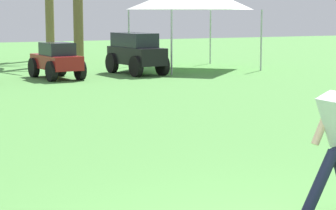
% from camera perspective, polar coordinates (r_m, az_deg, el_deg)
% --- Properties ---
extents(parked_car_slot_d, '(1.23, 2.26, 1.10)m').
position_cam_1_polar(parked_car_slot_d, '(20.25, -9.69, 3.88)').
color(parked_car_slot_d, maroon).
rests_on(parked_car_slot_d, ground_plane).
extents(parked_car_slot_e, '(1.33, 2.47, 1.34)m').
position_cam_1_polar(parked_car_slot_e, '(21.48, -2.82, 4.64)').
color(parked_car_slot_e, black).
rests_on(parked_car_slot_e, ground_plane).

